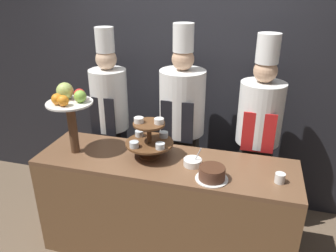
{
  "coord_description": "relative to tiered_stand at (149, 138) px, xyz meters",
  "views": [
    {
      "loc": [
        0.61,
        -1.82,
        2.14
      ],
      "look_at": [
        0.0,
        0.39,
        1.13
      ],
      "focal_mm": 35.0,
      "sensor_mm": 36.0,
      "label": 1
    }
  ],
  "objects": [
    {
      "name": "serving_bowl_near",
      "position": [
        0.35,
        -0.04,
        -0.13
      ],
      "size": [
        0.14,
        0.14,
        0.15
      ],
      "color": "white",
      "rests_on": "buffet_counter"
    },
    {
      "name": "cake_round",
      "position": [
        0.52,
        -0.19,
        -0.11
      ],
      "size": [
        0.23,
        0.23,
        0.1
      ],
      "color": "white",
      "rests_on": "buffet_counter"
    },
    {
      "name": "buffet_counter",
      "position": [
        0.13,
        -0.03,
        -0.6
      ],
      "size": [
        2.01,
        0.58,
        0.88
      ],
      "color": "brown",
      "rests_on": "ground_plane"
    },
    {
      "name": "cup_white",
      "position": [
        0.97,
        -0.11,
        -0.13
      ],
      "size": [
        0.07,
        0.07,
        0.07
      ],
      "color": "white",
      "rests_on": "buffet_counter"
    },
    {
      "name": "chef_left",
      "position": [
        -0.57,
        0.51,
        -0.05
      ],
      "size": [
        0.34,
        0.34,
        1.79
      ],
      "color": "black",
      "rests_on": "ground_plane"
    },
    {
      "name": "tiered_stand",
      "position": [
        0.0,
        0.0,
        0.0
      ],
      "size": [
        0.37,
        0.37,
        0.33
      ],
      "color": "brown",
      "rests_on": "buffet_counter"
    },
    {
      "name": "chef_center_right",
      "position": [
        0.81,
        0.51,
        -0.06
      ],
      "size": [
        0.37,
        0.37,
        1.79
      ],
      "color": "#38332D",
      "rests_on": "ground_plane"
    },
    {
      "name": "wall_back",
      "position": [
        0.13,
        0.9,
        0.36
      ],
      "size": [
        10.0,
        0.06,
        2.8
      ],
      "color": "#232328",
      "rests_on": "ground_plane"
    },
    {
      "name": "fruit_pedestal",
      "position": [
        -0.61,
        -0.07,
        0.24
      ],
      "size": [
        0.35,
        0.35,
        0.56
      ],
      "color": "brown",
      "rests_on": "buffet_counter"
    },
    {
      "name": "chef_center_left",
      "position": [
        0.14,
        0.51,
        -0.04
      ],
      "size": [
        0.4,
        0.4,
        1.84
      ],
      "color": "#38332D",
      "rests_on": "ground_plane"
    }
  ]
}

